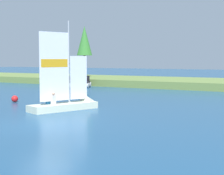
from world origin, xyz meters
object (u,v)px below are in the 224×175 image
at_px(shoreline_tree_left, 84,41).
at_px(pontoon_boat, 67,82).
at_px(channel_buoy, 15,99).
at_px(sailboat, 73,102).

xyz_separation_m(shoreline_tree_left, pontoon_boat, (2.75, -7.90, -5.10)).
bearing_deg(pontoon_boat, channel_buoy, -92.86).
bearing_deg(channel_buoy, sailboat, -8.89).
height_order(sailboat, pontoon_boat, sailboat).
bearing_deg(channel_buoy, pontoon_boat, 109.97).
height_order(shoreline_tree_left, sailboat, shoreline_tree_left).
bearing_deg(channel_buoy, shoreline_tree_left, 109.69).
bearing_deg(pontoon_boat, shoreline_tree_left, 86.40).
distance_m(sailboat, pontoon_boat, 18.40).
bearing_deg(shoreline_tree_left, pontoon_boat, -70.78).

